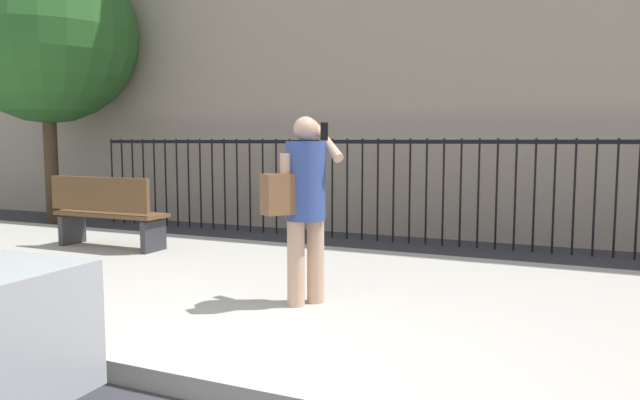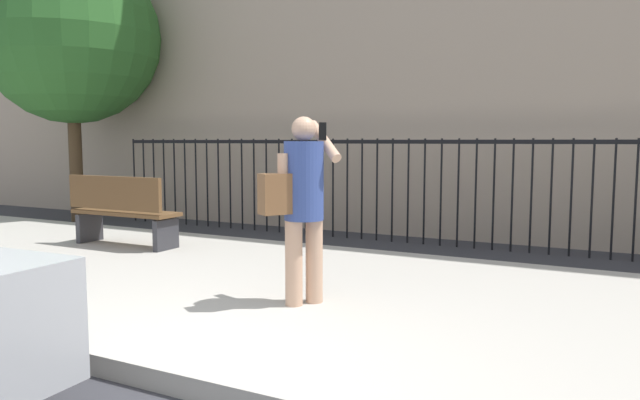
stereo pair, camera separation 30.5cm
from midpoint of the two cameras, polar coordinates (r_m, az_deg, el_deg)
name	(u,v)px [view 1 (the left image)]	position (r m, az deg, el deg)	size (l,w,h in m)	color
ground_plane	(169,396)	(3.96, -16.64, -17.77)	(60.00, 60.00, 0.00)	#333338
sidewalk	(317,298)	(5.68, -1.86, -9.44)	(28.00, 4.40, 0.15)	#B2ADA3
iron_fence	(418,177)	(8.97, 8.51, 2.21)	(12.03, 0.04, 1.60)	black
pedestrian_on_phone	(303,197)	(5.02, -3.40, 0.30)	(0.62, 0.71, 1.62)	tan
street_bench	(106,211)	(8.26, -20.98, -0.98)	(1.60, 0.45, 0.95)	brown
street_tree_near	(45,33)	(12.47, -25.69, 14.33)	(3.34, 3.34, 5.22)	#4C3823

